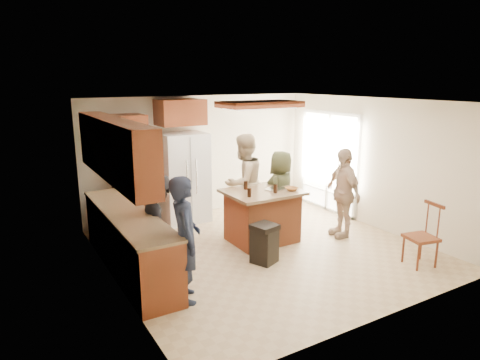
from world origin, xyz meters
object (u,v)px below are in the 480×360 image
person_behind_right (281,192)px  kitchen_island (262,215)px  person_front_left (185,239)px  refrigerator (184,178)px  person_behind_left (244,183)px  person_side_right (343,193)px  person_counter (158,222)px  trash_bin (264,243)px  spindle_chair (422,237)px

person_behind_right → kitchen_island: person_behind_right is taller
person_front_left → refrigerator: refrigerator is taller
refrigerator → person_behind_right: bearing=-48.4°
refrigerator → kitchen_island: bearing=-67.1°
person_behind_left → refrigerator: size_ratio=1.03×
person_front_left → person_behind_right: size_ratio=1.08×
person_side_right → person_front_left: bearing=-67.2°
person_front_left → person_behind_right: bearing=-44.6°
person_behind_left → refrigerator: bearing=-70.5°
person_behind_right → person_counter: (-2.56, -0.42, -0.03)m
person_side_right → person_counter: bearing=-85.1°
person_counter → refrigerator: size_ratio=0.83×
person_behind_left → person_behind_right: (0.56, -0.43, -0.15)m
person_counter → refrigerator: (1.24, 1.91, 0.15)m
refrigerator → trash_bin: refrigerator is taller
person_behind_left → spindle_chair: person_behind_left is taller
person_side_right → spindle_chair: person_side_right is taller
trash_bin → spindle_chair: size_ratio=0.63×
refrigerator → spindle_chair: 4.52m
trash_bin → spindle_chair: bearing=-32.8°
person_front_left → person_behind_left: person_behind_left is taller
refrigerator → spindle_chair: refrigerator is taller
kitchen_island → trash_bin: 0.94m
person_side_right → refrigerator: bearing=-125.6°
person_behind_left → person_side_right: bearing=122.7°
person_behind_right → kitchen_island: 0.70m
person_behind_left → person_counter: person_behind_left is taller
person_front_left → person_side_right: size_ratio=1.02×
person_behind_right → refrigerator: bearing=-79.3°
person_counter → person_front_left: bearing=-178.4°
person_counter → spindle_chair: person_counter is taller
person_behind_left → refrigerator: 1.31m
person_front_left → kitchen_island: person_front_left is taller
person_front_left → kitchen_island: bearing=-43.0°
refrigerator → trash_bin: 2.62m
person_side_right → spindle_chair: (0.16, -1.59, -0.37)m
person_behind_left → kitchen_island: bearing=71.6°
refrigerator → trash_bin: (0.26, -2.54, -0.58)m
refrigerator → person_behind_left: bearing=-54.3°
person_behind_right → spindle_chair: person_behind_right is taller
person_counter → person_side_right: bearing=-93.0°
person_behind_right → trash_bin: 1.56m
person_counter → spindle_chair: 4.06m
person_behind_right → kitchen_island: bearing=-7.0°
person_side_right → kitchen_island: 1.54m
person_behind_right → person_counter: person_behind_right is taller
person_behind_left → person_behind_right: 0.72m
person_side_right → kitchen_island: person_side_right is taller
person_counter → trash_bin: (1.50, -0.63, -0.43)m
trash_bin → spindle_chair: spindle_chair is taller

